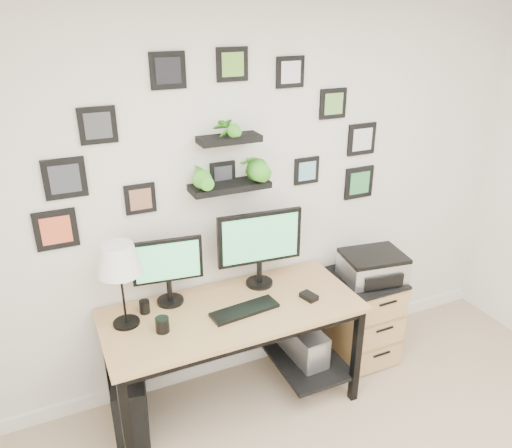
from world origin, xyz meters
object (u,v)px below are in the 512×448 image
desk (236,321)px  file_cabinet (362,316)px  monitor_left (168,267)px  printer (373,266)px  pc_tower_black (130,401)px  mug (162,325)px  monitor_right (260,243)px  pc_tower_grey (302,353)px  table_lamp (119,261)px

desk → file_cabinet: desk is taller
desk → file_cabinet: size_ratio=2.39×
monitor_left → printer: 1.47m
desk → pc_tower_black: bearing=178.2°
mug → file_cabinet: bearing=5.3°
monitor_right → pc_tower_grey: (0.26, -0.16, -0.85)m
table_lamp → mug: (0.18, -0.16, -0.37)m
file_cabinet → desk: bearing=-176.8°
pc_tower_black → pc_tower_grey: 1.21m
monitor_right → desk: bearing=-146.1°
desk → printer: 1.08m
table_lamp → pc_tower_grey: table_lamp is taller
desk → monitor_left: (-0.37, 0.19, 0.38)m
mug → monitor_right: bearing=18.7°
pc_tower_grey → mug: bearing=-175.0°
pc_tower_grey → desk: bearing=-179.8°
monitor_left → monitor_right: 0.61m
desk → pc_tower_black: size_ratio=3.67×
desk → mug: bearing=-170.2°
pc_tower_black → file_cabinet: size_ratio=0.65×
printer → pc_tower_grey: bearing=-177.2°
mug → printer: 1.57m
table_lamp → printer: bearing=-1.6°
monitor_right → file_cabinet: (0.80, -0.10, -0.73)m
file_cabinet → pc_tower_black: bearing=-178.8°
mug → file_cabinet: (1.53, 0.14, -0.46)m
file_cabinet → table_lamp: bearing=179.3°
desk → mug: (-0.49, -0.09, 0.17)m
monitor_left → table_lamp: (-0.30, -0.12, 0.16)m
monitor_right → mug: monitor_right is taller
monitor_left → file_cabinet: 1.57m
printer → table_lamp: bearing=178.4°
mug → pc_tower_grey: (0.99, 0.09, -0.58)m
table_lamp → file_cabinet: 1.90m
file_cabinet → printer: 0.43m
monitor_left → table_lamp: table_lamp is taller
desk → pc_tower_grey: size_ratio=3.68×
monitor_right → pc_tower_black: monitor_right is taller
monitor_left → file_cabinet: bearing=-5.5°
monitor_left → mug: (-0.12, -0.28, -0.21)m
monitor_right → pc_tower_black: bearing=-171.7°
pc_tower_black → file_cabinet: (1.75, 0.04, 0.12)m
pc_tower_black → mug: bearing=-16.3°
table_lamp → pc_tower_grey: 1.51m
file_cabinet → printer: (0.03, -0.03, 0.43)m
monitor_right → pc_tower_grey: size_ratio=1.30×
printer → file_cabinet: bearing=135.3°
pc_tower_grey → file_cabinet: 0.56m
mug → pc_tower_grey: size_ratio=0.21×
monitor_right → pc_tower_grey: monitor_right is taller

